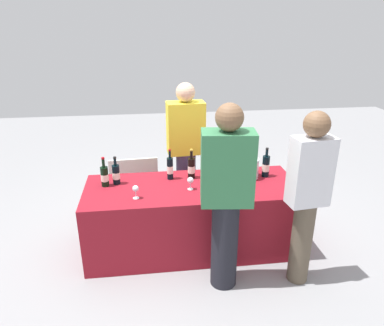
{
  "coord_description": "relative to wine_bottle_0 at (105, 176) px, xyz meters",
  "views": [
    {
      "loc": [
        -0.42,
        -3.29,
        2.3
      ],
      "look_at": [
        0.0,
        0.0,
        0.97
      ],
      "focal_mm": 33.68,
      "sensor_mm": 36.0,
      "label": 1
    }
  ],
  "objects": [
    {
      "name": "ground_plane",
      "position": [
        0.87,
        -0.11,
        -0.83
      ],
      "size": [
        12.0,
        12.0,
        0.0
      ],
      "primitive_type": "plane",
      "color": "gray"
    },
    {
      "name": "tasting_table",
      "position": [
        0.87,
        -0.11,
        -0.47
      ],
      "size": [
        2.17,
        0.82,
        0.72
      ],
      "primitive_type": "cube",
      "color": "maroon",
      "rests_on": "ground_plane"
    },
    {
      "name": "wine_bottle_0",
      "position": [
        0.0,
        0.0,
        0.0
      ],
      "size": [
        0.08,
        0.08,
        0.31
      ],
      "color": "black",
      "rests_on": "tasting_table"
    },
    {
      "name": "wine_bottle_1",
      "position": [
        0.11,
        0.04,
        -0.0
      ],
      "size": [
        0.08,
        0.08,
        0.3
      ],
      "color": "black",
      "rests_on": "tasting_table"
    },
    {
      "name": "wine_bottle_2",
      "position": [
        0.67,
        0.09,
        0.01
      ],
      "size": [
        0.07,
        0.07,
        0.33
      ],
      "color": "black",
      "rests_on": "tasting_table"
    },
    {
      "name": "wine_bottle_3",
      "position": [
        0.89,
        0.08,
        0.01
      ],
      "size": [
        0.08,
        0.08,
        0.32
      ],
      "color": "black",
      "rests_on": "tasting_table"
    },
    {
      "name": "wine_bottle_4",
      "position": [
        1.17,
        0.0,
        0.0
      ],
      "size": [
        0.07,
        0.07,
        0.31
      ],
      "color": "black",
      "rests_on": "tasting_table"
    },
    {
      "name": "wine_bottle_5",
      "position": [
        1.69,
        0.02,
        0.01
      ],
      "size": [
        0.08,
        0.08,
        0.32
      ],
      "color": "black",
      "rests_on": "tasting_table"
    },
    {
      "name": "wine_glass_0",
      "position": [
        0.31,
        -0.32,
        -0.01
      ],
      "size": [
        0.06,
        0.06,
        0.13
      ],
      "color": "silver",
      "rests_on": "tasting_table"
    },
    {
      "name": "wine_glass_1",
      "position": [
        0.85,
        -0.19,
        -0.02
      ],
      "size": [
        0.06,
        0.06,
        0.13
      ],
      "color": "silver",
      "rests_on": "tasting_table"
    },
    {
      "name": "wine_glass_2",
      "position": [
        1.09,
        -0.23,
        -0.0
      ],
      "size": [
        0.07,
        0.07,
        0.15
      ],
      "color": "silver",
      "rests_on": "tasting_table"
    },
    {
      "name": "ice_bucket",
      "position": [
        1.49,
        0.03,
        -0.0
      ],
      "size": [
        0.24,
        0.24,
        0.21
      ],
      "primitive_type": "cylinder",
      "color": "silver",
      "rests_on": "tasting_table"
    },
    {
      "name": "server_pouring",
      "position": [
        0.89,
        0.62,
        0.05
      ],
      "size": [
        0.44,
        0.26,
        1.65
      ],
      "rotation": [
        0.0,
        0.0,
        3.21
      ],
      "color": "#3F3351",
      "rests_on": "ground_plane"
    },
    {
      "name": "guest_0",
      "position": [
        1.09,
        -0.73,
        0.09
      ],
      "size": [
        0.46,
        0.29,
        1.7
      ],
      "rotation": [
        0.0,
        0.0,
        -0.12
      ],
      "color": "black",
      "rests_on": "ground_plane"
    },
    {
      "name": "guest_1",
      "position": [
        1.8,
        -0.77,
        0.07
      ],
      "size": [
        0.36,
        0.23,
        1.63
      ],
      "rotation": [
        0.0,
        0.0,
        0.11
      ],
      "color": "brown",
      "rests_on": "ground_plane"
    },
    {
      "name": "menu_board",
      "position": [
        0.26,
        0.78,
        -0.48
      ],
      "size": [
        0.6,
        0.07,
        0.7
      ],
      "primitive_type": "cube",
      "rotation": [
        0.0,
        0.0,
        0.06
      ],
      "color": "white",
      "rests_on": "ground_plane"
    }
  ]
}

